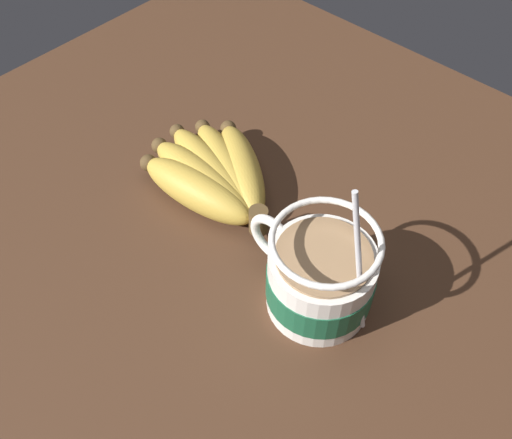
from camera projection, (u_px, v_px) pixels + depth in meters
table at (226, 280)px, 58.73cm from camera, size 91.20×91.20×3.10cm
coffee_mug at (320, 277)px, 52.29cm from camera, size 14.00×10.06×17.14cm
banana_bunch at (216, 176)px, 63.19cm from camera, size 18.86×14.25×4.42cm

